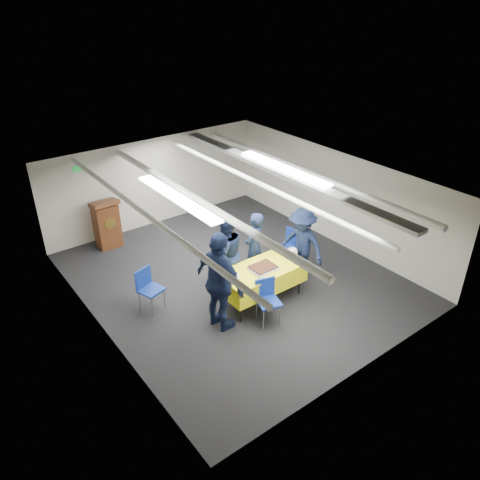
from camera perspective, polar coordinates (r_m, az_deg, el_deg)
name	(u,v)px	position (r m, az deg, el deg)	size (l,w,h in m)	color
ground	(235,278)	(10.33, -0.61, -4.65)	(7.00, 7.00, 0.00)	black
room_shell	(227,195)	(9.81, -1.65, 5.45)	(6.00, 7.00, 2.30)	beige
serving_table	(262,277)	(9.37, 2.67, -4.49)	(1.76, 0.86, 0.77)	black
sheet_cake	(263,268)	(9.16, 2.82, -3.44)	(0.52, 0.40, 0.09)	white
plate_stack_left	(233,278)	(8.80, -0.80, -4.68)	(0.23, 0.23, 0.16)	white
plate_stack_right	(292,253)	(9.62, 6.38, -1.64)	(0.21, 0.21, 0.18)	white
podium	(107,223)	(11.74, -15.94, 1.98)	(0.62, 0.53, 1.25)	#5F3017
chair_near	(267,296)	(8.88, 3.28, -6.84)	(0.52, 0.52, 0.87)	gray
chair_right	(290,244)	(10.62, 6.16, -0.47)	(0.49, 0.49, 0.87)	gray
chair_left	(148,285)	(9.34, -11.20, -5.41)	(0.53, 0.53, 0.87)	gray
sailor_a	(254,247)	(9.91, 1.74, -0.87)	(0.58, 0.38, 1.59)	black
sailor_b	(225,254)	(9.50, -1.83, -1.71)	(0.85, 0.66, 1.75)	black
sailor_c	(220,282)	(8.43, -2.46, -5.18)	(1.16, 0.48, 1.98)	black
sailor_d	(301,244)	(10.05, 7.50, -0.49)	(1.06, 0.61, 1.65)	black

